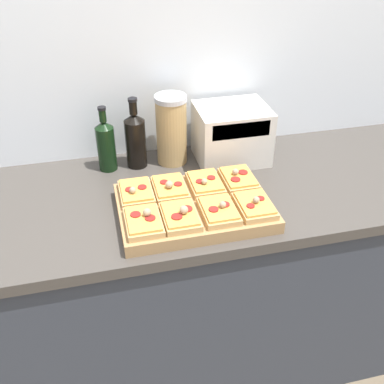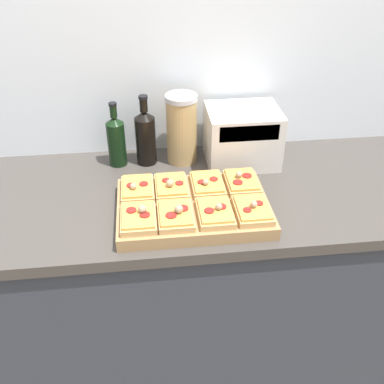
# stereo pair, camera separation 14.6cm
# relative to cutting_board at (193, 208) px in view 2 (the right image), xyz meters

# --- Properties ---
(wall_back) EXTENTS (6.00, 0.06, 2.50)m
(wall_back) POSITION_rel_cutting_board_xyz_m (-0.06, 0.49, 0.34)
(wall_back) COLOR silver
(wall_back) RESTS_ON ground_plane
(kitchen_counter) EXTENTS (2.63, 0.67, 0.89)m
(kitchen_counter) POSITION_rel_cutting_board_xyz_m (-0.06, 0.13, -0.47)
(kitchen_counter) COLOR #333842
(kitchen_counter) RESTS_ON ground_plane
(cutting_board) EXTENTS (0.49, 0.34, 0.04)m
(cutting_board) POSITION_rel_cutting_board_xyz_m (0.00, 0.00, 0.00)
(cutting_board) COLOR #A37A4C
(cutting_board) RESTS_ON kitchen_counter
(pizza_slice_back_left) EXTENTS (0.11, 0.15, 0.05)m
(pizza_slice_back_left) POSITION_rel_cutting_board_xyz_m (-0.18, 0.08, 0.04)
(pizza_slice_back_left) COLOR tan
(pizza_slice_back_left) RESTS_ON cutting_board
(pizza_slice_back_midleft) EXTENTS (0.11, 0.15, 0.05)m
(pizza_slice_back_midleft) POSITION_rel_cutting_board_xyz_m (-0.06, 0.08, 0.04)
(pizza_slice_back_midleft) COLOR tan
(pizza_slice_back_midleft) RESTS_ON cutting_board
(pizza_slice_back_midright) EXTENTS (0.11, 0.15, 0.05)m
(pizza_slice_back_midright) POSITION_rel_cutting_board_xyz_m (0.06, 0.08, 0.04)
(pizza_slice_back_midright) COLOR tan
(pizza_slice_back_midright) RESTS_ON cutting_board
(pizza_slice_back_right) EXTENTS (0.11, 0.15, 0.05)m
(pizza_slice_back_right) POSITION_rel_cutting_board_xyz_m (0.18, 0.08, 0.04)
(pizza_slice_back_right) COLOR tan
(pizza_slice_back_right) RESTS_ON cutting_board
(pizza_slice_front_left) EXTENTS (0.11, 0.15, 0.05)m
(pizza_slice_front_left) POSITION_rel_cutting_board_xyz_m (-0.18, -0.08, 0.04)
(pizza_slice_front_left) COLOR tan
(pizza_slice_front_left) RESTS_ON cutting_board
(pizza_slice_front_midleft) EXTENTS (0.11, 0.15, 0.05)m
(pizza_slice_front_midleft) POSITION_rel_cutting_board_xyz_m (-0.06, -0.08, 0.04)
(pizza_slice_front_midleft) COLOR tan
(pizza_slice_front_midleft) RESTS_ON cutting_board
(pizza_slice_front_midright) EXTENTS (0.11, 0.15, 0.05)m
(pizza_slice_front_midright) POSITION_rel_cutting_board_xyz_m (0.06, -0.08, 0.04)
(pizza_slice_front_midright) COLOR tan
(pizza_slice_front_midright) RESTS_ON cutting_board
(pizza_slice_front_right) EXTENTS (0.11, 0.15, 0.05)m
(pizza_slice_front_right) POSITION_rel_cutting_board_xyz_m (0.18, -0.08, 0.04)
(pizza_slice_front_right) COLOR tan
(pizza_slice_front_right) RESTS_ON cutting_board
(olive_oil_bottle) EXTENTS (0.07, 0.07, 0.25)m
(olive_oil_bottle) POSITION_rel_cutting_board_xyz_m (-0.25, 0.35, 0.08)
(olive_oil_bottle) COLOR black
(olive_oil_bottle) RESTS_ON kitchen_counter
(wine_bottle) EXTENTS (0.08, 0.08, 0.27)m
(wine_bottle) POSITION_rel_cutting_board_xyz_m (-0.14, 0.35, 0.09)
(wine_bottle) COLOR black
(wine_bottle) RESTS_ON kitchen_counter
(grain_jar_tall) EXTENTS (0.12, 0.12, 0.27)m
(grain_jar_tall) POSITION_rel_cutting_board_xyz_m (-0.00, 0.35, 0.11)
(grain_jar_tall) COLOR tan
(grain_jar_tall) RESTS_ON kitchen_counter
(toaster_oven) EXTENTS (0.29, 0.22, 0.21)m
(toaster_oven) POSITION_rel_cutting_board_xyz_m (0.22, 0.32, 0.09)
(toaster_oven) COLOR beige
(toaster_oven) RESTS_ON kitchen_counter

